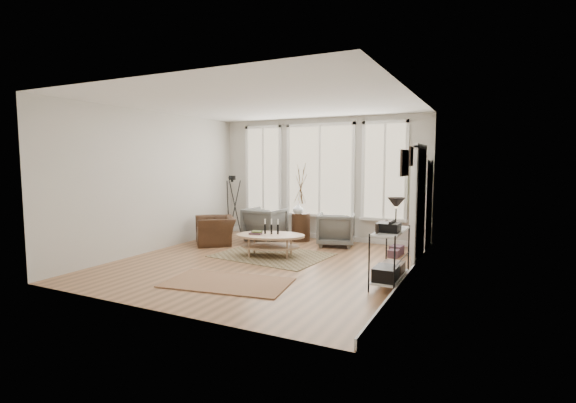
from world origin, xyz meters
The scene contains 17 objects.
room centered at (0.02, 0.03, 1.43)m, with size 5.50×5.54×2.90m.
bay_window centered at (0.00, 2.71, 1.61)m, with size 4.14×0.12×2.24m.
door centered at (2.57, 1.15, 1.12)m, with size 0.09×1.06×2.22m.
bookcase centered at (2.44, 2.23, 0.96)m, with size 0.31×0.85×2.06m.
low_shelf centered at (2.38, -0.30, 0.51)m, with size 0.38×1.08×1.30m.
wall_art centered at (2.58, -0.27, 1.88)m, with size 0.04×0.88×0.44m.
rug_main centered at (-0.16, 0.61, 0.01)m, with size 2.12×1.59×0.01m, color brown.
rug_runner centered at (0.13, -1.36, 0.01)m, with size 1.90×1.06×0.01m, color brown.
coffee_table centered at (-0.18, 0.55, 0.34)m, with size 1.56×1.22×0.63m.
armchair_left centered at (-1.09, 1.96, 0.39)m, with size 0.83×0.86×0.78m, color #5F5F5B.
armchair_right centered at (0.65, 2.11, 0.37)m, with size 0.78×0.80×0.73m, color #5F5F5B.
side_table centered at (-0.30, 2.28, 0.88)m, with size 0.44×0.44×1.84m.
vase centered at (-0.29, 2.12, 0.79)m, with size 0.25×0.25×0.26m, color silver.
accent_chair centered at (-1.87, 1.07, 0.31)m, with size 0.83×0.95×0.62m, color #3B2314.
tripod_camera centered at (-2.22, 2.29, 0.69)m, with size 0.53×0.53×1.51m.
book_stack_near centered at (2.05, 1.79, 0.09)m, with size 0.23×0.29×0.18m, color brown.
book_stack_far centered at (2.05, 1.53, 0.08)m, with size 0.18×0.24×0.15m, color brown.
Camera 1 is at (3.75, -6.56, 1.88)m, focal length 26.00 mm.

